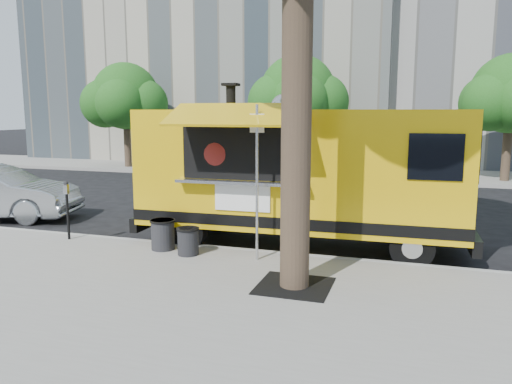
# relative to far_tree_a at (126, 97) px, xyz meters

# --- Properties ---
(ground) EXTENTS (120.00, 120.00, 0.00)m
(ground) POSITION_rel_far_tree_a_xyz_m (10.00, -12.30, -3.78)
(ground) COLOR black
(ground) RESTS_ON ground
(sidewalk) EXTENTS (60.00, 6.00, 0.15)m
(sidewalk) POSITION_rel_far_tree_a_xyz_m (10.00, -16.30, -3.70)
(sidewalk) COLOR gray
(sidewalk) RESTS_ON ground
(curb) EXTENTS (60.00, 0.14, 0.16)m
(curb) POSITION_rel_far_tree_a_xyz_m (10.00, -13.23, -3.70)
(curb) COLOR #999993
(curb) RESTS_ON ground
(far_sidewalk) EXTENTS (60.00, 5.00, 0.15)m
(far_sidewalk) POSITION_rel_far_tree_a_xyz_m (10.00, 1.20, -3.70)
(far_sidewalk) COLOR gray
(far_sidewalk) RESTS_ON ground
(tree_well) EXTENTS (1.20, 1.20, 0.02)m
(tree_well) POSITION_rel_far_tree_a_xyz_m (12.60, -15.10, -3.62)
(tree_well) COLOR black
(tree_well) RESTS_ON sidewalk
(far_tree_a) EXTENTS (3.42, 3.42, 5.36)m
(far_tree_a) POSITION_rel_far_tree_a_xyz_m (0.00, 0.00, 0.00)
(far_tree_a) COLOR #33261C
(far_tree_a) RESTS_ON far_sidewalk
(far_tree_b) EXTENTS (3.60, 3.60, 5.50)m
(far_tree_b) POSITION_rel_far_tree_a_xyz_m (9.00, 0.40, 0.06)
(far_tree_b) COLOR #33261C
(far_tree_b) RESTS_ON far_sidewalk
(far_tree_c) EXTENTS (3.24, 3.24, 5.21)m
(far_tree_c) POSITION_rel_far_tree_a_xyz_m (18.00, 0.10, -0.06)
(far_tree_c) COLOR #33261C
(far_tree_c) RESTS_ON far_sidewalk
(sign_post) EXTENTS (0.28, 0.06, 3.00)m
(sign_post) POSITION_rel_far_tree_a_xyz_m (11.55, -13.85, -1.93)
(sign_post) COLOR silver
(sign_post) RESTS_ON sidewalk
(parking_meter) EXTENTS (0.11, 0.11, 1.33)m
(parking_meter) POSITION_rel_far_tree_a_xyz_m (7.00, -13.65, -2.79)
(parking_meter) COLOR black
(parking_meter) RESTS_ON sidewalk
(food_truck) EXTENTS (7.37, 3.54, 3.62)m
(food_truck) POSITION_rel_far_tree_a_xyz_m (11.96, -12.13, -2.07)
(food_truck) COLOR #E2B10B
(food_truck) RESTS_ON ground
(trash_bin_left) EXTENTS (0.46, 0.46, 0.55)m
(trash_bin_left) POSITION_rel_far_tree_a_xyz_m (10.12, -13.95, -3.33)
(trash_bin_left) COLOR black
(trash_bin_left) RESTS_ON sidewalk
(trash_bin_right) EXTENTS (0.53, 0.53, 0.63)m
(trash_bin_right) POSITION_rel_far_tree_a_xyz_m (9.44, -13.75, -3.29)
(trash_bin_right) COLOR black
(trash_bin_right) RESTS_ON sidewalk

